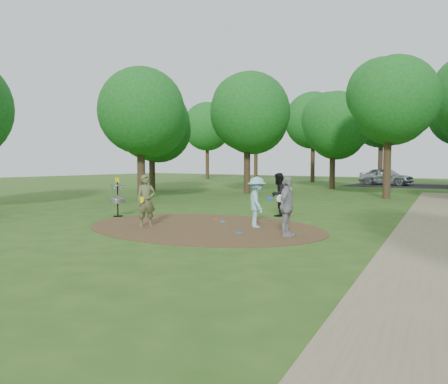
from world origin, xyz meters
The scene contains 14 objects.
ground centered at (0.00, 0.00, 0.00)m, with size 100.00×100.00×0.00m, color #2D5119.
dirt_clearing centered at (0.00, 0.00, 0.01)m, with size 8.40×8.40×0.02m, color #47301C.
footpath centered at (6.50, 2.00, 0.01)m, with size 2.00×40.00×0.01m, color #8C7A5B.
parking_lot centered at (2.00, 30.00, 0.00)m, with size 14.00×8.00×0.01m, color black.
player_observer_with_disc centered at (-1.57, -1.06, 0.87)m, with size 0.70×0.76×1.74m.
player_throwing_with_disc centered at (1.51, 0.92, 0.84)m, with size 1.25×1.22×1.68m.
player_walking_with_disc centered at (0.67, 4.00, 0.86)m, with size 0.68×0.86×1.72m.
player_waiting_with_disc centered at (3.12, -0.11, 0.87)m, with size 0.60×1.08×1.74m.
disc_ground_cyan centered at (-0.14, 1.31, 0.03)m, with size 0.22×0.22×0.02m, color #1796B9.
disc_ground_blue centered at (1.70, -0.43, 0.03)m, with size 0.22×0.22×0.02m, color blue.
disc_ground_red centered at (-0.67, 1.65, 0.03)m, with size 0.22×0.22×0.02m, color red.
car_left centered at (-1.96, 30.20, 0.81)m, with size 1.90×4.73×1.61m, color #A8ACAF.
disc_golf_basket centered at (-4.50, 0.30, 0.87)m, with size 0.63×0.63×1.54m.
tree_ring centered at (1.50, 9.98, 5.23)m, with size 37.56×46.02×9.80m.
Camera 1 is at (8.77, -11.38, 2.17)m, focal length 35.00 mm.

